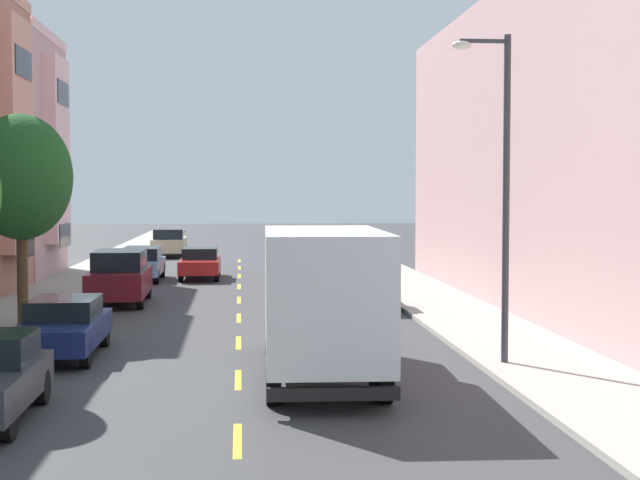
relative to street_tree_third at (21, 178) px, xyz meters
The scene contains 15 objects.
ground_plane 12.37m from the street_tree_third, 56.33° to the left, with size 160.00×160.00×0.00m, color #38383A.
sidewalk_left 8.81m from the street_tree_third, 95.26° to the left, with size 3.20×120.00×0.14m, color #A39E93.
sidewalk_right 16.10m from the street_tree_third, 29.40° to the left, with size 3.20×120.00×0.14m, color #A39E93.
lane_centerline_dashes 8.81m from the street_tree_third, 32.68° to the left, with size 0.14×47.20×0.01m.
street_tree_third is the anchor object (origin of this frame).
street_lamp 14.48m from the street_tree_third, 31.42° to the right, with size 1.35×0.28×7.45m.
delivery_box_truck 12.07m from the street_tree_third, 45.94° to the right, with size 2.56×7.62×3.26m.
parked_pickup_champagne 30.86m from the street_tree_third, 86.12° to the left, with size 2.12×5.34×1.73m.
parked_hatchback_teal 11.93m from the street_tree_third, 18.30° to the left, with size 1.77×4.01×1.50m.
parked_hatchback_silver 34.37m from the street_tree_third, 71.59° to the left, with size 1.75×4.00×1.50m.
parked_suv_burgundy 7.08m from the street_tree_third, 69.84° to the left, with size 2.02×4.83×1.93m.
parked_sedan_black 19.78m from the street_tree_third, 56.08° to the left, with size 1.92×4.55×1.43m.
parked_sedan_navy 6.70m from the street_tree_third, 67.70° to the right, with size 1.80×4.50×1.43m.
parked_wagon_sky 15.32m from the street_tree_third, 82.31° to the left, with size 1.82×4.70×1.50m.
moving_red_sedan 16.51m from the street_tree_third, 73.39° to the left, with size 1.80×4.50×1.43m.
Camera 1 is at (0.06, -8.38, 4.07)m, focal length 53.40 mm.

